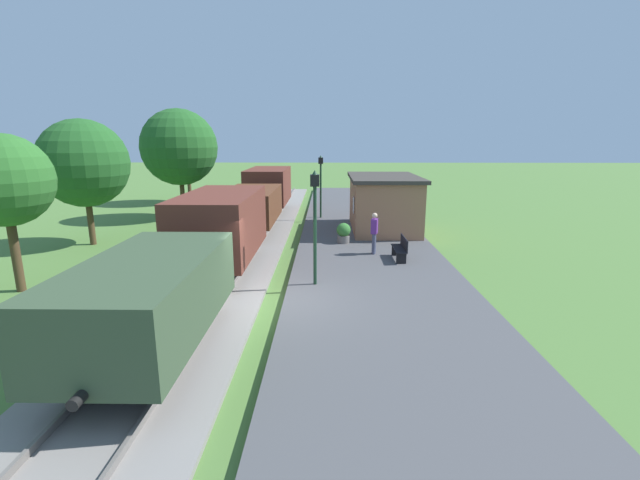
# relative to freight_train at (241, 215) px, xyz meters

# --- Properties ---
(ground_plane) EXTENTS (160.00, 160.00, 0.00)m
(ground_plane) POSITION_rel_freight_train_xyz_m (2.40, -7.12, -1.55)
(ground_plane) COLOR #517A38
(platform_slab) EXTENTS (6.00, 60.00, 0.25)m
(platform_slab) POSITION_rel_freight_train_xyz_m (5.60, -7.12, -1.43)
(platform_slab) COLOR #4C4C4F
(platform_slab) RESTS_ON ground
(track_ballast) EXTENTS (3.80, 60.00, 0.12)m
(track_ballast) POSITION_rel_freight_train_xyz_m (-0.00, -7.12, -1.49)
(track_ballast) COLOR gray
(track_ballast) RESTS_ON ground
(rail_near) EXTENTS (0.07, 60.00, 0.14)m
(rail_near) POSITION_rel_freight_train_xyz_m (0.72, -7.12, -1.36)
(rail_near) COLOR slate
(rail_near) RESTS_ON track_ballast
(rail_far) EXTENTS (0.07, 60.00, 0.14)m
(rail_far) POSITION_rel_freight_train_xyz_m (-0.72, -7.12, -1.36)
(rail_far) COLOR slate
(rail_far) RESTS_ON track_ballast
(freight_train) EXTENTS (2.50, 26.00, 2.72)m
(freight_train) POSITION_rel_freight_train_xyz_m (0.00, 0.00, 0.00)
(freight_train) COLOR #384C33
(freight_train) RESTS_ON rail_near
(station_hut) EXTENTS (3.50, 5.80, 2.78)m
(station_hut) POSITION_rel_freight_train_xyz_m (6.80, 3.33, 0.10)
(station_hut) COLOR #9E6B4C
(station_hut) RESTS_ON platform_slab
(bench_near_hut) EXTENTS (0.42, 1.50, 0.91)m
(bench_near_hut) POSITION_rel_freight_train_xyz_m (6.77, -2.64, -0.83)
(bench_near_hut) COLOR black
(bench_near_hut) RESTS_ON platform_slab
(bench_down_platform) EXTENTS (0.42, 1.50, 0.91)m
(bench_down_platform) POSITION_rel_freight_train_xyz_m (6.77, 8.48, -0.83)
(bench_down_platform) COLOR black
(bench_down_platform) RESTS_ON platform_slab
(person_waiting) EXTENTS (0.33, 0.43, 1.71)m
(person_waiting) POSITION_rel_freight_train_xyz_m (5.81, -1.77, -0.37)
(person_waiting) COLOR #474C66
(person_waiting) RESTS_ON platform_slab
(potted_planter) EXTENTS (0.64, 0.64, 0.92)m
(potted_planter) POSITION_rel_freight_train_xyz_m (4.63, 0.16, -0.83)
(potted_planter) COLOR slate
(potted_planter) RESTS_ON platform_slab
(lamp_post_near) EXTENTS (0.28, 0.28, 3.70)m
(lamp_post_near) POSITION_rel_freight_train_xyz_m (3.49, -5.66, 1.25)
(lamp_post_near) COLOR #193823
(lamp_post_near) RESTS_ON platform_slab
(lamp_post_far) EXTENTS (0.28, 0.28, 3.70)m
(lamp_post_far) POSITION_rel_freight_train_xyz_m (3.49, 6.66, 1.25)
(lamp_post_far) COLOR #193823
(lamp_post_far) RESTS_ON platform_slab
(tree_trackside_mid) EXTENTS (2.90, 2.90, 5.08)m
(tree_trackside_mid) POSITION_rel_freight_train_xyz_m (-6.19, -5.79, 2.06)
(tree_trackside_mid) COLOR #4C3823
(tree_trackside_mid) RESTS_ON ground
(tree_trackside_far) EXTENTS (3.97, 3.97, 5.78)m
(tree_trackside_far) POSITION_rel_freight_train_xyz_m (-7.22, 0.66, 2.24)
(tree_trackside_far) COLOR #4C3823
(tree_trackside_far) RESTS_ON ground
(tree_field_left) EXTENTS (4.62, 4.62, 6.68)m
(tree_field_left) POSITION_rel_freight_train_xyz_m (-5.19, 7.79, 2.82)
(tree_field_left) COLOR #4C3823
(tree_field_left) RESTS_ON ground
(tree_field_distant) EXTENTS (4.41, 4.41, 6.74)m
(tree_field_distant) POSITION_rel_freight_train_xyz_m (-6.87, 14.52, 2.98)
(tree_field_distant) COLOR #4C3823
(tree_field_distant) RESTS_ON ground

